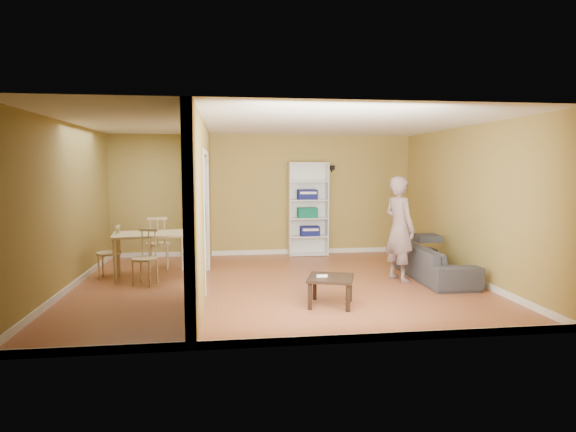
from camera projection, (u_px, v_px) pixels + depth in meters
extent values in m
plane|color=brown|center=(277.00, 284.00, 7.87)|extent=(6.50, 6.50, 0.00)
plane|color=white|center=(277.00, 123.00, 7.61)|extent=(6.50, 6.50, 0.00)
plane|color=olive|center=(264.00, 195.00, 10.45)|extent=(6.50, 0.00, 6.50)
plane|color=olive|center=(305.00, 225.00, 5.03)|extent=(6.50, 0.00, 6.50)
plane|color=olive|center=(65.00, 207.00, 7.32)|extent=(0.00, 5.50, 5.50)
plane|color=olive|center=(468.00, 203.00, 8.15)|extent=(0.00, 5.50, 5.50)
cube|color=black|center=(332.00, 168.00, 10.52)|extent=(0.10, 0.10, 0.10)
imported|color=black|center=(435.00, 258.00, 8.18)|extent=(1.96, 0.86, 0.74)
imported|color=slate|center=(400.00, 220.00, 8.03)|extent=(0.91, 0.81, 2.07)
cube|color=white|center=(289.00, 209.00, 10.36)|extent=(0.02, 0.37, 2.02)
cube|color=white|center=(327.00, 209.00, 10.46)|extent=(0.02, 0.37, 2.02)
cube|color=white|center=(307.00, 208.00, 10.58)|extent=(0.85, 0.02, 2.02)
cube|color=white|center=(308.00, 254.00, 10.51)|extent=(0.81, 0.37, 0.02)
cube|color=white|center=(308.00, 236.00, 10.47)|extent=(0.81, 0.37, 0.02)
cube|color=white|center=(308.00, 218.00, 10.43)|extent=(0.81, 0.37, 0.02)
cube|color=white|center=(308.00, 200.00, 10.39)|extent=(0.81, 0.37, 0.02)
cube|color=white|center=(308.00, 182.00, 10.35)|extent=(0.81, 0.37, 0.02)
cube|color=white|center=(308.00, 163.00, 10.31)|extent=(0.81, 0.37, 0.02)
cube|color=navy|center=(310.00, 231.00, 10.46)|extent=(0.41, 0.26, 0.21)
cube|color=#136A4C|center=(307.00, 213.00, 10.42)|extent=(0.42, 0.27, 0.21)
cube|color=navy|center=(307.00, 194.00, 10.38)|extent=(0.42, 0.27, 0.21)
cube|color=black|center=(331.00, 278.00, 6.61)|extent=(0.61, 0.61, 0.04)
cube|color=black|center=(316.00, 298.00, 6.35)|extent=(0.05, 0.05, 0.36)
cube|color=black|center=(353.00, 297.00, 6.42)|extent=(0.05, 0.05, 0.36)
cube|color=black|center=(309.00, 289.00, 6.85)|extent=(0.05, 0.05, 0.36)
cube|color=black|center=(344.00, 287.00, 6.92)|extent=(0.05, 0.05, 0.36)
cube|color=white|center=(322.00, 276.00, 6.60)|extent=(0.15, 0.04, 0.03)
cube|color=tan|center=(150.00, 234.00, 8.35)|extent=(1.23, 0.82, 0.04)
cylinder|color=tan|center=(112.00, 261.00, 7.96)|extent=(0.05, 0.05, 0.73)
cylinder|color=tan|center=(181.00, 259.00, 8.10)|extent=(0.05, 0.05, 0.73)
cylinder|color=tan|center=(121.00, 253.00, 8.67)|extent=(0.05, 0.05, 0.73)
cylinder|color=tan|center=(185.00, 252.00, 8.81)|extent=(0.05, 0.05, 0.73)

